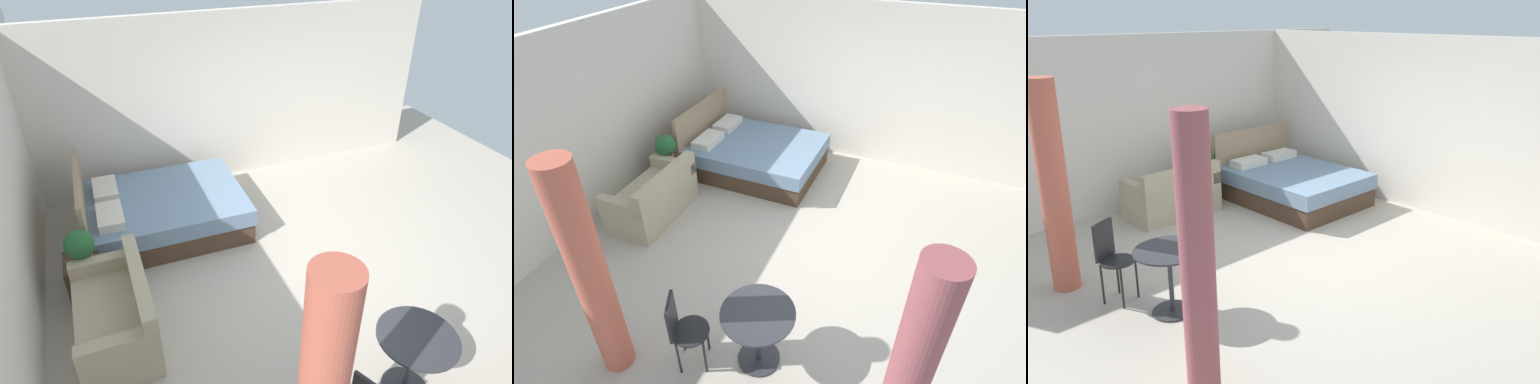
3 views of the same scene
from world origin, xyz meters
The scene contains 11 objects.
ground_plane centered at (0.00, 0.00, -0.01)m, with size 8.39×9.53×0.02m, color #B2A899.
wall_back centered at (0.00, 3.26, 1.34)m, with size 8.39×0.12×2.68m, color silver.
wall_right centered at (2.69, 0.00, 1.34)m, with size 0.12×6.53×2.68m, color silver.
bed centered at (1.50, 1.62, 0.29)m, with size 1.67×2.18×1.08m.
couch centered at (-0.27, 2.43, 0.29)m, with size 1.34×0.75×0.81m.
nightstand centered at (0.60, 2.71, 0.23)m, with size 0.45×0.41×0.46m.
potted_plant centered at (0.50, 2.69, 0.71)m, with size 0.33×0.33×0.46m.
balcony_table centered at (-1.89, 0.03, 0.50)m, with size 0.71×0.71×0.72m.
cafe_chair_near_window centered at (-2.19, 0.69, 0.55)m, with size 0.48×0.48×0.90m.
curtain_left centered at (-2.44, -1.27, 1.18)m, with size 0.27×0.27×2.36m.
curtain_right centered at (-2.44, 1.34, 1.18)m, with size 0.30×0.30×2.36m.
Camera 3 is at (-4.53, -4.30, 2.97)m, focal length 37.57 mm.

